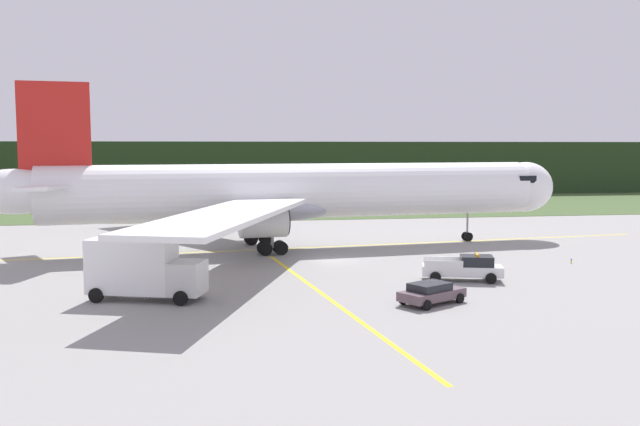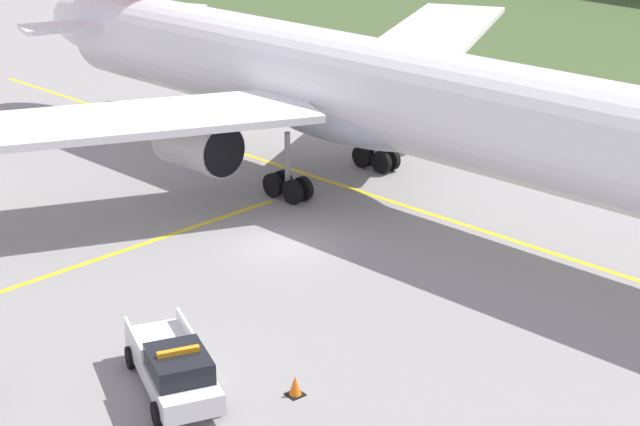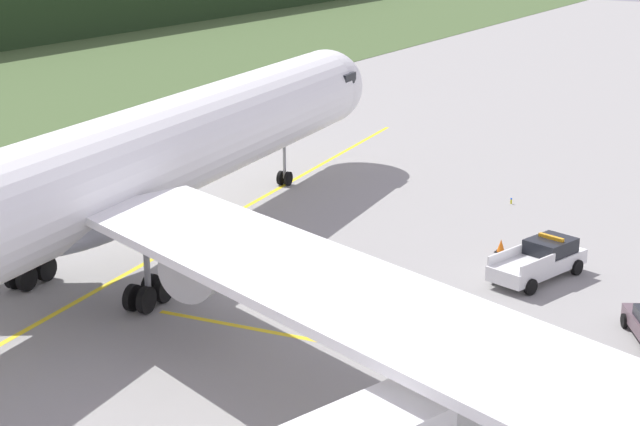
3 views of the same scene
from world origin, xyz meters
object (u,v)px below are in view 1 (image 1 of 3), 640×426
(staff_car, at_px, (431,292))
(apron_cone, at_px, (483,268))
(catering_truck, at_px, (142,268))
(airliner, at_px, (290,193))
(ops_pickup_truck, at_px, (465,268))

(staff_car, bearing_deg, apron_cone, 52.54)
(catering_truck, bearing_deg, airliner, 59.79)
(staff_car, bearing_deg, airliner, 103.15)
(staff_car, bearing_deg, catering_truck, 166.85)
(airliner, relative_size, apron_cone, 80.56)
(ops_pickup_truck, xyz_separation_m, apron_cone, (2.58, 2.91, -0.57))
(airliner, bearing_deg, ops_pickup_truck, -59.38)
(staff_car, relative_size, apron_cone, 6.67)
(ops_pickup_truck, bearing_deg, apron_cone, 48.53)
(airliner, xyz_separation_m, apron_cone, (12.79, -14.34, -4.81))
(ops_pickup_truck, bearing_deg, airliner, 120.62)
(catering_truck, xyz_separation_m, apron_cone, (24.31, 5.45, -1.63))
(airliner, bearing_deg, apron_cone, -48.27)
(catering_truck, bearing_deg, staff_car, -13.15)
(airliner, height_order, apron_cone, airliner)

